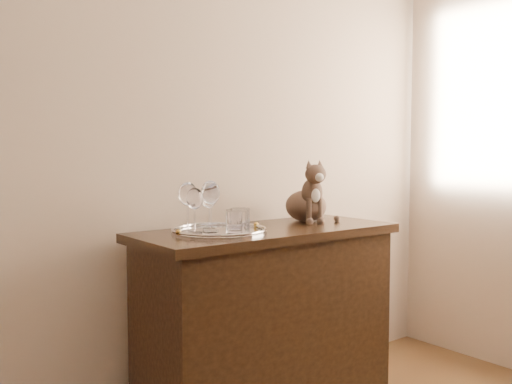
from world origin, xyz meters
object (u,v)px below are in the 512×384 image
wine_glass_b (209,209)px  cat (306,190)px  tumbler_a (240,219)px  wine_glass_a (188,207)px  tumbler_c (235,219)px  tumbler_b (236,223)px  tray (219,232)px  wine_glass_c (195,210)px  sideboard (267,322)px  wine_glass_d (211,206)px

wine_glass_b → cat: size_ratio=0.57×
tumbler_a → wine_glass_a: bearing=156.9°
tumbler_a → tumbler_c: bearing=93.8°
wine_glass_b → tumbler_b: size_ratio=1.87×
tray → cat: 0.58m
wine_glass_c → tumbler_c: bearing=2.2°
sideboard → cat: bearing=15.5°
wine_glass_a → wine_glass_d: size_ratio=0.97×
tray → wine_glass_a: bearing=156.3°
wine_glass_d → tumbler_a: size_ratio=2.30×
sideboard → wine_glass_b: (-0.24, 0.09, 0.52)m
tray → tumbler_b: bearing=-89.0°
tray → wine_glass_b: bearing=90.0°
wine_glass_b → cat: 0.56m
tumbler_a → wine_glass_d: bearing=158.9°
sideboard → tumbler_a: tumbler_a is taller
tray → tumbler_a: bearing=-22.4°
tumbler_a → cat: cat is taller
wine_glass_a → tumbler_a: (0.20, -0.09, -0.06)m
wine_glass_d → tumbler_c: (0.12, -0.01, -0.06)m
sideboard → wine_glass_a: wine_glass_a is taller
tray → tumbler_c: tumbler_c is taller
wine_glass_a → wine_glass_d: wine_glass_d is taller
wine_glass_a → wine_glass_c: bearing=-91.2°
wine_glass_d → wine_glass_c: bearing=-169.3°
tray → wine_glass_b: wine_glass_b is taller
tray → wine_glass_d: wine_glass_d is taller
sideboard → tumbler_b: bearing=-156.5°
tumbler_b → wine_glass_d: bearing=105.7°
wine_glass_b → tumbler_c: (0.08, -0.08, -0.04)m
sideboard → wine_glass_a: (-0.36, 0.07, 0.54)m
sideboard → tumbler_c: tumbler_c is taller
tray → wine_glass_c: 0.16m
sideboard → wine_glass_d: bearing=174.9°
tray → tumbler_a: 0.10m
cat → wine_glass_b: bearing=-161.1°
wine_glass_d → wine_glass_b: bearing=62.8°
wine_glass_c → cat: cat is taller
wine_glass_a → wine_glass_b: bearing=12.2°
wine_glass_c → wine_glass_b: bearing=34.6°
wine_glass_a → wine_glass_b: wine_glass_a is taller
cat → tumbler_a: bearing=-147.7°
sideboard → wine_glass_c: (-0.36, 0.01, 0.53)m
wine_glass_c → tumbler_c: wine_glass_c is taller
tray → tumbler_a: (0.08, -0.03, 0.05)m
tumbler_b → tumbler_c: bearing=56.9°
wine_glass_b → tumbler_b: bearing=-89.4°
tumbler_a → tumbler_b: 0.12m
wine_glass_c → wine_glass_d: bearing=10.7°
wine_glass_b → tumbler_a: (0.08, -0.11, -0.04)m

